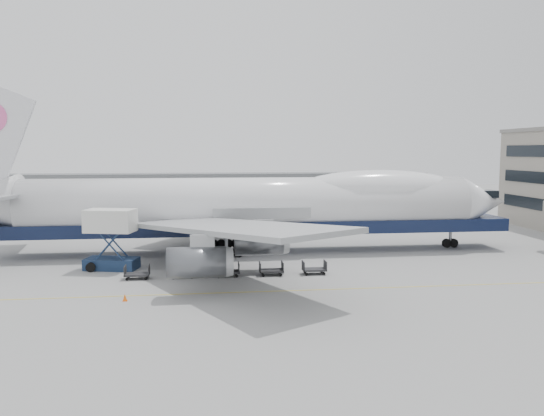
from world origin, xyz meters
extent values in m
plane|color=gray|center=(0.00, 0.00, 0.00)|extent=(260.00, 260.00, 0.00)
cube|color=gold|center=(0.00, -6.00, 0.01)|extent=(60.00, 0.15, 0.01)
cube|color=slate|center=(-10.00, 70.00, 3.50)|extent=(110.00, 8.00, 7.00)
cylinder|color=white|center=(0.00, 12.00, 5.70)|extent=(52.00, 6.40, 6.40)
cube|color=#0E1734|center=(1.00, 12.00, 3.14)|extent=(60.00, 5.76, 1.50)
cone|color=white|center=(29.00, 12.00, 5.70)|extent=(6.00, 6.40, 6.40)
ellipsoid|color=white|center=(15.60, 12.00, 7.46)|extent=(20.67, 5.78, 4.56)
cube|color=#9EA0A3|center=(-3.00, -2.28, 5.10)|extent=(20.35, 26.74, 2.26)
cube|color=#9EA0A3|center=(-3.00, 26.28, 5.10)|extent=(20.35, 26.74, 2.26)
cylinder|color=#595B60|center=(-6.00, 31.00, 2.90)|extent=(4.80, 2.60, 2.60)
cylinder|color=#595B60|center=(0.00, 22.00, 2.90)|extent=(4.80, 2.60, 2.60)
cylinder|color=#595B60|center=(0.00, 2.00, 2.90)|extent=(4.80, 2.60, 2.60)
cylinder|color=#595B60|center=(-6.00, -7.00, 2.90)|extent=(4.80, 2.60, 2.60)
cylinder|color=slate|center=(25.00, 12.00, 1.25)|extent=(0.36, 0.36, 2.50)
cylinder|color=black|center=(25.00, 12.00, 0.55)|extent=(1.10, 0.45, 1.10)
cylinder|color=slate|center=(-3.00, 9.00, 1.25)|extent=(0.36, 0.36, 2.50)
cylinder|color=black|center=(-3.00, 9.00, 0.55)|extent=(1.10, 0.45, 1.10)
cylinder|color=slate|center=(-3.00, 15.00, 1.25)|extent=(0.36, 0.36, 2.50)
cylinder|color=black|center=(-3.00, 15.00, 0.55)|extent=(1.10, 0.45, 1.10)
cube|color=#182948|center=(-14.84, 4.50, 0.57)|extent=(5.64, 3.61, 1.15)
cube|color=silver|center=(-14.84, 4.50, 5.00)|extent=(5.28, 3.72, 2.29)
cube|color=#182948|center=(-14.84, 3.35, 2.80)|extent=(3.65, 0.95, 4.11)
cube|color=#182948|center=(-14.84, 5.65, 2.80)|extent=(3.65, 0.95, 4.11)
cube|color=slate|center=(-14.84, 6.17, 5.00)|extent=(2.72, 1.78, 0.15)
cylinder|color=black|center=(-16.72, 3.46, 0.47)|extent=(0.94, 0.36, 0.94)
cylinder|color=black|center=(-16.72, 5.54, 0.47)|extent=(0.94, 0.36, 0.94)
cylinder|color=black|center=(-12.97, 3.46, 0.47)|extent=(0.94, 0.36, 0.94)
cylinder|color=black|center=(-12.97, 5.54, 0.47)|extent=(0.94, 0.36, 0.94)
cone|color=#F7600D|center=(-11.74, -7.49, 0.28)|extent=(0.37, 0.37, 0.57)
cube|color=#F7600D|center=(-11.74, -7.49, 0.02)|extent=(0.39, 0.39, 0.03)
cube|color=#2D2D30|center=(-11.72, -0.10, 0.45)|extent=(2.30, 1.35, 0.18)
cube|color=#2D2D30|center=(-12.82, -0.10, 0.85)|extent=(0.08, 1.35, 0.90)
cube|color=#2D2D30|center=(-10.62, -0.10, 0.85)|extent=(0.08, 1.35, 0.90)
cylinder|color=black|center=(-12.57, -0.65, 0.15)|extent=(0.30, 0.12, 0.30)
cylinder|color=black|center=(-12.57, 0.45, 0.15)|extent=(0.30, 0.12, 0.30)
cylinder|color=black|center=(-10.87, -0.65, 0.15)|extent=(0.30, 0.12, 0.30)
cylinder|color=black|center=(-10.87, 0.45, 0.15)|extent=(0.30, 0.12, 0.30)
cube|color=#2D2D30|center=(-7.48, -0.10, 0.45)|extent=(2.30, 1.35, 0.18)
cube|color=#2D2D30|center=(-8.58, -0.10, 0.85)|extent=(0.08, 1.35, 0.90)
cube|color=#2D2D30|center=(-6.38, -0.10, 0.85)|extent=(0.08, 1.35, 0.90)
cylinder|color=black|center=(-8.33, -0.65, 0.15)|extent=(0.30, 0.12, 0.30)
cylinder|color=black|center=(-8.33, 0.45, 0.15)|extent=(0.30, 0.12, 0.30)
cylinder|color=black|center=(-6.63, -0.65, 0.15)|extent=(0.30, 0.12, 0.30)
cylinder|color=black|center=(-6.63, 0.45, 0.15)|extent=(0.30, 0.12, 0.30)
cube|color=#2D2D30|center=(-3.23, -0.10, 0.45)|extent=(2.30, 1.35, 0.18)
cube|color=#2D2D30|center=(-4.33, -0.10, 0.85)|extent=(0.08, 1.35, 0.90)
cube|color=#2D2D30|center=(-2.13, -0.10, 0.85)|extent=(0.08, 1.35, 0.90)
cylinder|color=black|center=(-4.08, -0.65, 0.15)|extent=(0.30, 0.12, 0.30)
cylinder|color=black|center=(-4.08, 0.45, 0.15)|extent=(0.30, 0.12, 0.30)
cylinder|color=black|center=(-2.38, -0.65, 0.15)|extent=(0.30, 0.12, 0.30)
cylinder|color=black|center=(-2.38, 0.45, 0.15)|extent=(0.30, 0.12, 0.30)
cube|color=#2D2D30|center=(1.02, -0.10, 0.45)|extent=(2.30, 1.35, 0.18)
cube|color=#2D2D30|center=(-0.08, -0.10, 0.85)|extent=(0.08, 1.35, 0.90)
cube|color=#2D2D30|center=(2.12, -0.10, 0.85)|extent=(0.08, 1.35, 0.90)
cylinder|color=black|center=(0.17, -0.65, 0.15)|extent=(0.30, 0.12, 0.30)
cylinder|color=black|center=(0.17, 0.45, 0.15)|extent=(0.30, 0.12, 0.30)
cylinder|color=black|center=(1.87, -0.65, 0.15)|extent=(0.30, 0.12, 0.30)
cylinder|color=black|center=(1.87, 0.45, 0.15)|extent=(0.30, 0.12, 0.30)
cube|color=#2D2D30|center=(5.26, -0.10, 0.45)|extent=(2.30, 1.35, 0.18)
cube|color=#2D2D30|center=(4.16, -0.10, 0.85)|extent=(0.08, 1.35, 0.90)
cube|color=#2D2D30|center=(6.36, -0.10, 0.85)|extent=(0.08, 1.35, 0.90)
cylinder|color=black|center=(4.41, -0.65, 0.15)|extent=(0.30, 0.12, 0.30)
cylinder|color=black|center=(4.41, 0.45, 0.15)|extent=(0.30, 0.12, 0.30)
cylinder|color=black|center=(6.11, -0.65, 0.15)|extent=(0.30, 0.12, 0.30)
cylinder|color=black|center=(6.11, 0.45, 0.15)|extent=(0.30, 0.12, 0.30)
camera|label=1|loc=(-4.97, -50.19, 12.03)|focal=35.00mm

